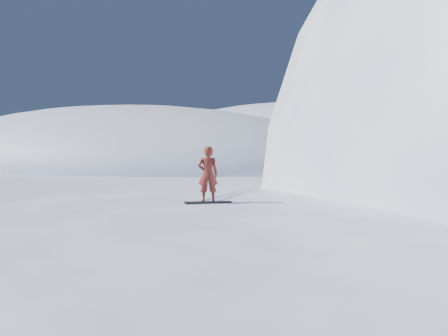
# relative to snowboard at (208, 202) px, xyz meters

# --- Properties ---
(ground) EXTENTS (400.00, 400.00, 0.00)m
(ground) POSITION_rel_snowboard_xyz_m (0.76, -2.10, -2.41)
(ground) COLOR white
(ground) RESTS_ON ground
(near_ridge) EXTENTS (36.00, 28.00, 4.80)m
(near_ridge) POSITION_rel_snowboard_xyz_m (1.76, 0.90, -2.41)
(near_ridge) COLOR white
(near_ridge) RESTS_ON ground
(far_ridge_a) EXTENTS (120.00, 70.00, 28.00)m
(far_ridge_a) POSITION_rel_snowboard_xyz_m (-69.24, 57.90, -2.41)
(far_ridge_a) COLOR white
(far_ridge_a) RESTS_ON ground
(far_ridge_c) EXTENTS (140.00, 90.00, 36.00)m
(far_ridge_c) POSITION_rel_snowboard_xyz_m (-39.24, 107.90, -2.41)
(far_ridge_c) COLOR white
(far_ridge_c) RESTS_ON ground
(wind_bumps) EXTENTS (16.00, 14.40, 1.00)m
(wind_bumps) POSITION_rel_snowboard_xyz_m (0.20, 0.02, -2.41)
(wind_bumps) COLOR white
(wind_bumps) RESTS_ON ground
(snowboard) EXTENTS (1.43, 1.19, 0.03)m
(snowboard) POSITION_rel_snowboard_xyz_m (0.00, 0.00, 0.00)
(snowboard) COLOR black
(snowboard) RESTS_ON near_ridge
(snowboarder) EXTENTS (0.80, 0.75, 1.83)m
(snowboarder) POSITION_rel_snowboard_xyz_m (0.00, 0.00, 0.93)
(snowboarder) COLOR maroon
(snowboarder) RESTS_ON snowboard
(vapor_plume) EXTENTS (11.41, 9.13, 7.99)m
(vapor_plume) POSITION_rel_snowboard_xyz_m (-56.79, 44.01, -2.41)
(vapor_plume) COLOR white
(vapor_plume) RESTS_ON ground
(board_tracks) EXTENTS (1.40, 5.96, 0.04)m
(board_tracks) POSITION_rel_snowboard_xyz_m (-0.61, 3.01, 0.01)
(board_tracks) COLOR silver
(board_tracks) RESTS_ON ground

